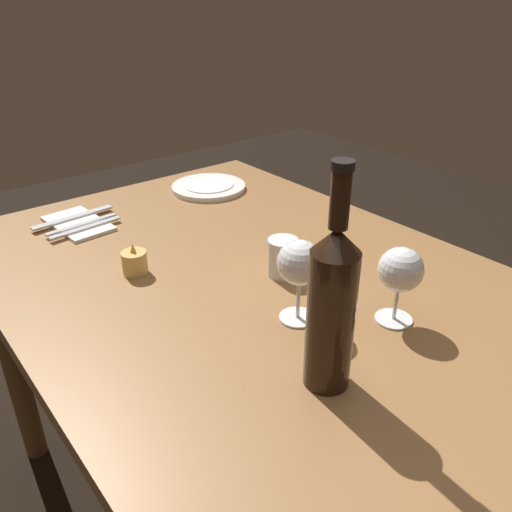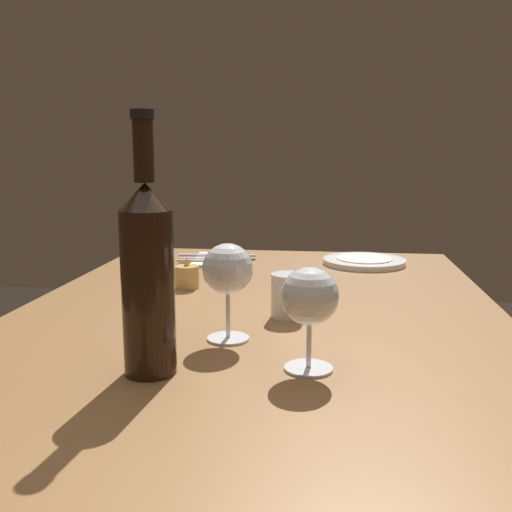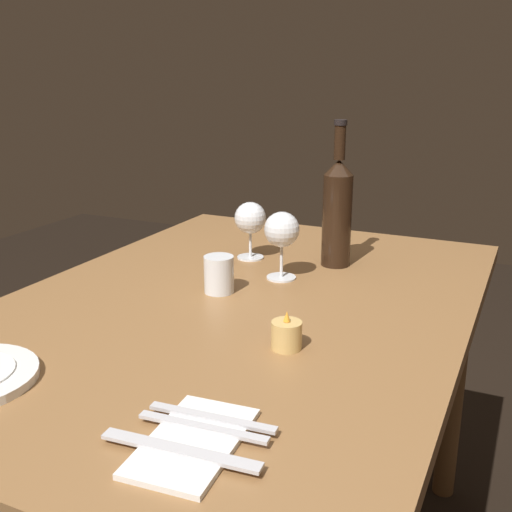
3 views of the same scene
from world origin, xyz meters
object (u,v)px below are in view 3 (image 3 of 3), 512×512
water_tumbler (219,276)px  table_knife (180,450)px  votive_candle (287,336)px  folded_napkin (193,442)px  wine_bottle (337,210)px  fork_inner (203,427)px  fork_outer (212,418)px  wine_glass_right (250,220)px  wine_glass_left (282,231)px

water_tumbler → table_knife: size_ratio=0.37×
votive_candle → folded_napkin: (0.31, -0.00, -0.02)m
wine_bottle → table_knife: size_ratio=1.62×
wine_bottle → fork_inner: bearing=5.1°
fork_outer → table_knife: 0.08m
wine_bottle → water_tumbler: wine_bottle is taller
wine_glass_right → fork_inner: bearing=20.9°
fork_inner → fork_outer: size_ratio=1.00×
wine_bottle → table_knife: 0.83m
fork_inner → wine_glass_right: bearing=-159.1°
water_tumbler → table_knife: 0.58m
wine_glass_right → water_tumbler: 0.26m
votive_candle → fork_outer: votive_candle is taller
wine_glass_right → folded_napkin: 0.80m
wine_bottle → folded_napkin: bearing=5.0°
wine_glass_left → fork_inner: wine_glass_left is taller
wine_bottle → table_knife: bearing=4.8°
wine_glass_left → folded_napkin: size_ratio=0.77×
fork_outer → folded_napkin: bearing=0.0°
water_tumbler → folded_napkin: 0.55m
wine_glass_right → fork_outer: bearing=21.6°
water_tumbler → fork_inner: 0.53m
folded_napkin → votive_candle: bearing=179.8°
wine_glass_right → folded_napkin: bearing=20.3°
fork_outer → wine_bottle: bearing=-174.7°
wine_glass_left → wine_bottle: bearing=151.8°
votive_candle → table_knife: 0.34m
folded_napkin → wine_glass_right: bearing=-159.7°
wine_glass_right → water_tumbler: (0.25, 0.04, -0.06)m
votive_candle → fork_outer: bearing=-0.2°
folded_napkin → fork_outer: (-0.05, 0.00, 0.01)m
wine_glass_left → votive_candle: 0.37m
wine_bottle → table_knife: wine_bottle is taller
votive_candle → fork_inner: bearing=-0.2°
water_tumbler → fork_outer: water_tumbler is taller
water_tumbler → votive_candle: size_ratio=1.17×
wine_glass_right → water_tumbler: bearing=10.3°
wine_bottle → table_knife: (0.81, 0.07, -0.12)m
wine_glass_left → table_knife: (0.67, 0.15, -0.10)m
folded_napkin → fork_inner: bearing=180.0°
table_knife → votive_candle: bearing=179.9°
fork_outer → table_knife: size_ratio=0.86×
wine_glass_right → water_tumbler: wine_glass_right is taller
wine_glass_right → votive_candle: wine_glass_right is taller
wine_glass_left → fork_inner: (0.61, 0.15, -0.10)m
wine_bottle → fork_outer: 0.75m
wine_bottle → folded_napkin: 0.80m
wine_glass_left → table_knife: 0.69m
wine_glass_right → wine_bottle: (-0.04, 0.21, 0.04)m
fork_inner → fork_outer: bearing=180.0°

